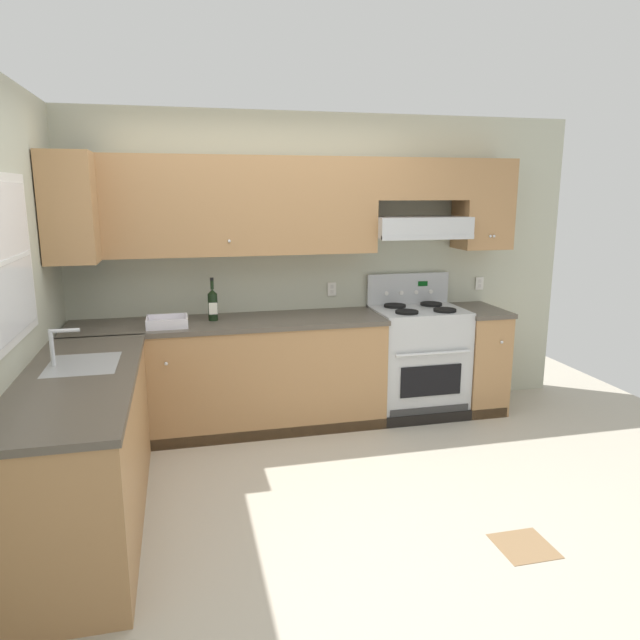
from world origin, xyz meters
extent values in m
plane|color=#B2AA99|center=(0.00, 0.00, 0.00)|extent=(7.04, 7.04, 0.00)
cube|color=olive|center=(1.11, -0.79, 0.00)|extent=(0.30, 0.30, 0.01)
cube|color=#B7BAA3|center=(0.46, 1.62, 1.27)|extent=(4.68, 0.12, 2.55)
cube|color=#A87A4C|center=(-0.28, 1.38, 1.80)|extent=(2.40, 0.34, 0.76)
cube|color=#A87A4C|center=(1.93, 1.38, 1.80)|extent=(0.43, 0.34, 0.76)
cube|color=#A87A4C|center=(1.32, 1.38, 2.01)|extent=(0.80, 0.34, 0.34)
cube|color=#B7BABC|center=(1.32, 1.34, 1.62)|extent=(0.80, 0.46, 0.17)
cube|color=#B7BABC|center=(1.32, 1.12, 1.54)|extent=(0.80, 0.03, 0.04)
sphere|color=silver|center=(-0.28, 1.20, 1.54)|extent=(0.02, 0.02, 0.02)
sphere|color=silver|center=(1.92, 1.20, 1.54)|extent=(0.02, 0.02, 0.02)
sphere|color=silver|center=(1.95, 1.20, 1.54)|extent=(0.02, 0.02, 0.02)
cube|color=silver|center=(0.62, 1.55, 1.08)|extent=(0.08, 0.01, 0.12)
cube|color=silver|center=(0.62, 1.54, 1.10)|extent=(0.03, 0.00, 0.03)
cube|color=silver|center=(0.62, 1.54, 1.06)|extent=(0.03, 0.00, 0.03)
cube|color=silver|center=(2.03, 1.55, 1.08)|extent=(0.08, 0.01, 0.12)
cube|color=silver|center=(2.03, 1.54, 1.10)|extent=(0.03, 0.00, 0.03)
cube|color=silver|center=(2.03, 1.54, 1.06)|extent=(0.03, 0.00, 0.03)
cube|color=#B7BAA3|center=(-1.62, 0.10, 1.27)|extent=(0.12, 4.00, 2.55)
cube|color=white|center=(-1.57, 0.10, 1.55)|extent=(0.04, 1.00, 0.92)
cube|color=white|center=(-1.55, 0.10, 1.55)|extent=(0.01, 0.90, 0.82)
cube|color=white|center=(-1.54, 0.10, 1.55)|extent=(0.01, 0.90, 0.02)
cube|color=#A87A4C|center=(-1.38, 1.20, 1.80)|extent=(0.34, 0.64, 0.76)
cube|color=#A87A4C|center=(-0.30, 1.25, 0.44)|extent=(2.46, 0.61, 0.87)
cube|color=#51493F|center=(-0.30, 1.25, 0.89)|extent=(2.48, 0.63, 0.04)
cube|color=#A87A4C|center=(1.88, 1.25, 0.44)|extent=(0.35, 0.61, 0.87)
cube|color=#51493F|center=(1.88, 1.25, 0.89)|extent=(0.37, 0.63, 0.04)
cube|color=black|center=(0.26, 0.97, 0.04)|extent=(3.54, 0.06, 0.09)
sphere|color=silver|center=(-0.79, 0.93, 0.68)|extent=(0.03, 0.03, 0.03)
sphere|color=silver|center=(1.93, 0.93, 0.68)|extent=(0.03, 0.03, 0.03)
cube|color=#A87A4C|center=(-1.25, 0.00, 0.44)|extent=(0.61, 1.89, 0.87)
cube|color=#51493F|center=(-1.25, 0.00, 0.89)|extent=(0.63, 1.91, 0.04)
cube|color=black|center=(-0.97, 0.00, 0.04)|extent=(0.06, 1.85, 0.09)
cube|color=#999B9E|center=(-1.25, 0.23, 0.91)|extent=(0.40, 0.48, 0.01)
cube|color=#28282B|center=(-1.25, 0.23, 0.84)|extent=(0.34, 0.42, 0.14)
cylinder|color=silver|center=(-1.41, 0.23, 1.02)|extent=(0.03, 0.03, 0.22)
cylinder|color=silver|center=(-1.33, 0.23, 1.12)|extent=(0.16, 0.02, 0.02)
cube|color=#B7BABC|center=(1.32, 1.25, 0.46)|extent=(0.76, 0.58, 0.91)
cube|color=black|center=(1.32, 0.95, 0.38)|extent=(0.53, 0.01, 0.26)
cylinder|color=silver|center=(1.32, 0.93, 0.62)|extent=(0.65, 0.02, 0.02)
cube|color=#333333|center=(1.32, 0.96, 0.10)|extent=(0.70, 0.01, 0.11)
cube|color=#B7BABC|center=(1.32, 1.25, 0.92)|extent=(0.76, 0.58, 0.02)
cube|color=#B7BABC|center=(1.32, 1.52, 1.05)|extent=(0.76, 0.04, 0.29)
cube|color=#053F0C|center=(1.45, 1.50, 1.10)|extent=(0.09, 0.01, 0.04)
cylinder|color=black|center=(1.15, 1.11, 0.94)|extent=(0.19, 0.19, 0.02)
cylinder|color=black|center=(1.15, 1.11, 0.93)|extent=(0.07, 0.07, 0.01)
cylinder|color=black|center=(1.49, 1.11, 0.94)|extent=(0.19, 0.19, 0.02)
cylinder|color=black|center=(1.49, 1.11, 0.93)|extent=(0.07, 0.07, 0.01)
cylinder|color=black|center=(1.15, 1.39, 0.94)|extent=(0.19, 0.19, 0.02)
cylinder|color=black|center=(1.15, 1.39, 0.93)|extent=(0.07, 0.07, 0.01)
cylinder|color=black|center=(1.49, 1.39, 0.94)|extent=(0.19, 0.19, 0.02)
cylinder|color=black|center=(1.49, 1.39, 0.93)|extent=(0.07, 0.07, 0.01)
cylinder|color=white|center=(1.11, 1.50, 1.03)|extent=(0.04, 0.02, 0.04)
cylinder|color=white|center=(1.25, 1.50, 1.03)|extent=(0.04, 0.02, 0.04)
cylinder|color=white|center=(1.39, 1.50, 1.03)|extent=(0.04, 0.02, 0.04)
cylinder|color=white|center=(1.53, 1.50, 1.03)|extent=(0.04, 0.02, 0.04)
cylinder|color=black|center=(-0.42, 1.29, 1.02)|extent=(0.08, 0.08, 0.21)
cone|color=black|center=(-0.42, 1.29, 1.14)|extent=(0.08, 0.08, 0.04)
cylinder|color=black|center=(-0.42, 1.29, 1.20)|extent=(0.03, 0.03, 0.09)
cylinder|color=black|center=(-0.42, 1.29, 1.24)|extent=(0.03, 0.03, 0.02)
cube|color=silver|center=(-0.42, 1.25, 1.01)|extent=(0.07, 0.00, 0.09)
cube|color=silver|center=(-0.77, 1.15, 0.92)|extent=(0.24, 0.20, 0.02)
cube|color=silver|center=(-0.77, 1.03, 0.95)|extent=(0.30, 0.01, 0.08)
cube|color=silver|center=(-0.77, 1.27, 0.95)|extent=(0.30, 0.01, 0.08)
cube|color=silver|center=(-0.92, 1.15, 0.95)|extent=(0.01, 0.23, 0.08)
cube|color=silver|center=(-0.63, 1.15, 0.95)|extent=(0.01, 0.23, 0.08)
camera|label=1|loc=(-0.66, -3.34, 1.91)|focal=32.99mm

